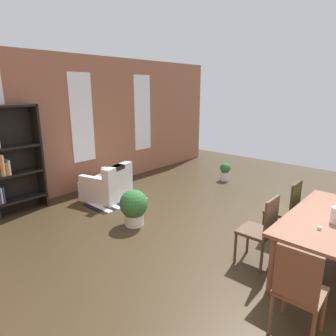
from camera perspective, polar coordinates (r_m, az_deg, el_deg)
ground_plane at (r=4.48m, az=16.58°, el=-15.49°), size 10.84×10.84×0.00m
back_wall_brick at (r=6.82m, az=-16.54°, el=8.06°), size 8.74×0.12×2.94m
window_pane_1 at (r=6.75m, az=-16.31°, el=9.26°), size 0.55×0.02×1.91m
window_pane_2 at (r=7.85m, az=-4.97°, el=10.55°), size 0.55×0.02×1.91m
tealight_candle_1 at (r=3.71m, az=27.25°, el=-10.29°), size 0.04×0.04×0.04m
dining_chair_head_left at (r=3.06m, az=23.92°, el=-20.64°), size 0.41×0.41×0.95m
dining_chair_far_left at (r=4.00m, az=17.63°, el=-11.13°), size 0.41×0.41×0.95m
dining_chair_far_right at (r=4.73m, az=21.93°, el=-7.39°), size 0.40×0.40×0.95m
bookshelf_tall at (r=5.98m, az=-28.13°, el=1.35°), size 0.91×0.31×1.97m
armchair_white at (r=6.26m, az=-11.58°, el=-3.41°), size 0.97×0.97×0.75m
potted_plant_by_shelf at (r=7.52m, az=11.00°, el=-0.60°), size 0.26×0.26×0.45m
potted_plant_window at (r=4.99m, az=-6.66°, el=-7.35°), size 0.47×0.47×0.62m
striped_rug at (r=6.16m, az=-10.07°, el=-6.37°), size 1.14×0.71×0.01m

